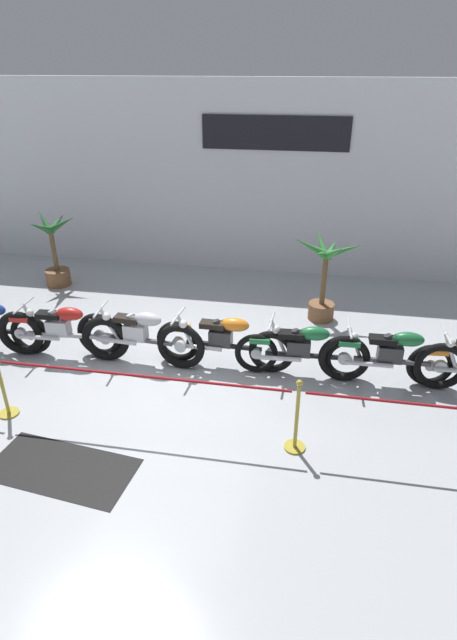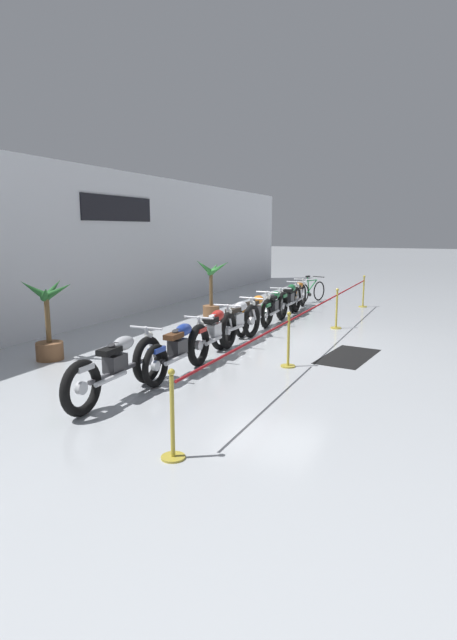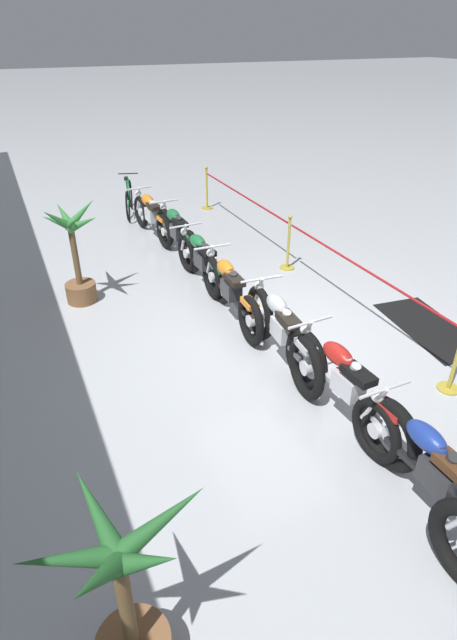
{
  "view_description": "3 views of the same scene",
  "coord_description": "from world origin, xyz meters",
  "px_view_note": "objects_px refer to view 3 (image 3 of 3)",
  "views": [
    {
      "loc": [
        2.06,
        -6.19,
        4.46
      ],
      "look_at": [
        0.84,
        0.71,
        0.83
      ],
      "focal_mm": 28.0,
      "sensor_mm": 36.0,
      "label": 1
    },
    {
      "loc": [
        -10.76,
        -3.89,
        2.57
      ],
      "look_at": [
        -1.44,
        0.38,
        0.69
      ],
      "focal_mm": 28.0,
      "sensor_mm": 36.0,
      "label": 2
    },
    {
      "loc": [
        -5.42,
        3.5,
        3.97
      ],
      "look_at": [
        -0.3,
        1.17,
        0.66
      ],
      "focal_mm": 28.0,
      "sensor_mm": 36.0,
      "label": 3
    }
  ],
  "objects_px": {
    "stanchion_mid_left": "(454,366)",
    "stanchion_mid_right": "(288,251)",
    "stanchion_far_left": "(434,322)",
    "floor_banner": "(430,328)",
    "motorcycle_orange_4": "(230,291)",
    "motorcycle_green_5": "(202,261)",
    "motorcycle_silver_3": "(281,332)",
    "potted_palm_left_of_row": "(75,255)",
    "motorcycle_red_2": "(344,387)",
    "bicycle": "(129,199)",
    "stanchion_far_right": "(207,194)",
    "motorcycle_blue_1": "(434,475)",
    "motorcycle_green_6": "(177,234)",
    "potted_palm_right_of_row": "(127,612)",
    "motorcycle_orange_7": "(152,216)"
  },
  "relations": [
    {
      "from": "motorcycle_red_2",
      "to": "bicycle",
      "type": "xyz_separation_m",
      "value": [
        8.35,
        0.29,
        -0.11
      ]
    },
    {
      "from": "motorcycle_green_5",
      "to": "bicycle",
      "type": "bearing_deg",
      "value": 2.03
    },
    {
      "from": "motorcycle_silver_3",
      "to": "stanchion_far_right",
      "type": "xyz_separation_m",
      "value": [
        6.65,
        -1.66,
        -0.13
      ]
    },
    {
      "from": "motorcycle_red_2",
      "to": "potted_palm_left_of_row",
      "type": "distance_m",
      "value": 4.79
    },
    {
      "from": "potted_palm_left_of_row",
      "to": "stanchion_far_right",
      "type": "relative_size",
      "value": 1.65
    },
    {
      "from": "motorcycle_green_6",
      "to": "stanchion_far_left",
      "type": "relative_size",
      "value": 0.18
    },
    {
      "from": "motorcycle_blue_1",
      "to": "motorcycle_orange_4",
      "type": "relative_size",
      "value": 1.0
    },
    {
      "from": "motorcycle_red_2",
      "to": "motorcycle_silver_3",
      "type": "xyz_separation_m",
      "value": [
        1.31,
        0.07,
        0.01
      ]
    },
    {
      "from": "motorcycle_silver_3",
      "to": "motorcycle_green_5",
      "type": "bearing_deg",
      "value": 1.41
    },
    {
      "from": "bicycle",
      "to": "motorcycle_orange_4",
      "type": "bearing_deg",
      "value": -178.87
    },
    {
      "from": "motorcycle_silver_3",
      "to": "motorcycle_green_5",
      "type": "height_order",
      "value": "motorcycle_silver_3"
    },
    {
      "from": "floor_banner",
      "to": "motorcycle_silver_3",
      "type": "bearing_deg",
      "value": 92.98
    },
    {
      "from": "motorcycle_blue_1",
      "to": "potted_palm_right_of_row",
      "type": "height_order",
      "value": "potted_palm_right_of_row"
    },
    {
      "from": "motorcycle_blue_1",
      "to": "potted_palm_left_of_row",
      "type": "distance_m",
      "value": 6.04
    },
    {
      "from": "motorcycle_silver_3",
      "to": "motorcycle_orange_4",
      "type": "xyz_separation_m",
      "value": [
        1.39,
        0.11,
        -0.02
      ]
    },
    {
      "from": "bicycle",
      "to": "floor_banner",
      "type": "distance_m",
      "value": 7.73
    },
    {
      "from": "motorcycle_orange_7",
      "to": "stanchion_far_right",
      "type": "distance_m",
      "value": 2.28
    },
    {
      "from": "motorcycle_blue_1",
      "to": "motorcycle_silver_3",
      "type": "bearing_deg",
      "value": 1.21
    },
    {
      "from": "motorcycle_orange_4",
      "to": "stanchion_mid_left",
      "type": "xyz_separation_m",
      "value": [
        -2.8,
        -1.77,
        -0.11
      ]
    },
    {
      "from": "motorcycle_red_2",
      "to": "stanchion_far_left",
      "type": "height_order",
      "value": "stanchion_far_left"
    },
    {
      "from": "motorcycle_green_5",
      "to": "stanchion_far_left",
      "type": "relative_size",
      "value": 0.17
    },
    {
      "from": "motorcycle_green_6",
      "to": "motorcycle_green_5",
      "type": "bearing_deg",
      "value": 179.01
    },
    {
      "from": "stanchion_mid_left",
      "to": "floor_banner",
      "type": "height_order",
      "value": "stanchion_mid_left"
    },
    {
      "from": "motorcycle_silver_3",
      "to": "stanchion_mid_left",
      "type": "relative_size",
      "value": 2.13
    },
    {
      "from": "motorcycle_silver_3",
      "to": "motorcycle_orange_7",
      "type": "bearing_deg",
      "value": 1.88
    },
    {
      "from": "motorcycle_green_6",
      "to": "bicycle",
      "type": "distance_m",
      "value": 3.05
    },
    {
      "from": "motorcycle_green_5",
      "to": "stanchion_far_left",
      "type": "bearing_deg",
      "value": -154.35
    },
    {
      "from": "motorcycle_green_6",
      "to": "stanchion_mid_left",
      "type": "distance_m",
      "value": 5.67
    },
    {
      "from": "motorcycle_orange_7",
      "to": "motorcycle_red_2",
      "type": "bearing_deg",
      "value": -177.91
    },
    {
      "from": "motorcycle_orange_4",
      "to": "potted_palm_left_of_row",
      "type": "relative_size",
      "value": 1.32
    },
    {
      "from": "potted_palm_left_of_row",
      "to": "stanchion_far_left",
      "type": "xyz_separation_m",
      "value": [
        -3.89,
        -3.79,
        -0.08
      ]
    },
    {
      "from": "motorcycle_orange_4",
      "to": "motorcycle_green_5",
      "type": "xyz_separation_m",
      "value": [
        1.25,
        -0.04,
        -0.0
      ]
    },
    {
      "from": "motorcycle_green_6",
      "to": "floor_banner",
      "type": "relative_size",
      "value": 1.22
    },
    {
      "from": "motorcycle_green_5",
      "to": "potted_palm_left_of_row",
      "type": "bearing_deg",
      "value": 81.94
    },
    {
      "from": "bicycle",
      "to": "potted_palm_right_of_row",
      "type": "distance_m",
      "value": 10.26
    },
    {
      "from": "motorcycle_orange_4",
      "to": "stanchion_far_right",
      "type": "height_order",
      "value": "stanchion_far_right"
    },
    {
      "from": "stanchion_far_left",
      "to": "floor_banner",
      "type": "xyz_separation_m",
      "value": [
        0.79,
        -0.88,
        -0.75
      ]
    },
    {
      "from": "potted_palm_right_of_row",
      "to": "motorcycle_red_2",
      "type": "bearing_deg",
      "value": -61.28
    },
    {
      "from": "stanchion_mid_left",
      "to": "potted_palm_left_of_row",
      "type": "bearing_deg",
      "value": 41.14
    },
    {
      "from": "motorcycle_green_5",
      "to": "motorcycle_red_2",
      "type": "bearing_deg",
      "value": -178.07
    },
    {
      "from": "stanchion_mid_left",
      "to": "stanchion_mid_right",
      "type": "xyz_separation_m",
      "value": [
        4.05,
        0.0,
        0.0
      ]
    },
    {
      "from": "motorcycle_silver_3",
      "to": "stanchion_mid_left",
      "type": "distance_m",
      "value": 2.18
    },
    {
      "from": "motorcycle_green_6",
      "to": "potted_palm_right_of_row",
      "type": "relative_size",
      "value": 1.33
    },
    {
      "from": "stanchion_far_right",
      "to": "floor_banner",
      "type": "xyz_separation_m",
      "value": [
        -6.82,
        -0.88,
        -0.35
      ]
    },
    {
      "from": "motorcycle_blue_1",
      "to": "motorcycle_green_5",
      "type": "xyz_separation_m",
      "value": [
        5.33,
        0.12,
        -0.0
      ]
    },
    {
      "from": "motorcycle_blue_1",
      "to": "motorcycle_green_6",
      "type": "height_order",
      "value": "motorcycle_green_6"
    },
    {
      "from": "floor_banner",
      "to": "motorcycle_blue_1",
      "type": "bearing_deg",
      "value": 142.19
    },
    {
      "from": "stanchion_far_left",
      "to": "floor_banner",
      "type": "distance_m",
      "value": 1.4
    },
    {
      "from": "potted_palm_left_of_row",
      "to": "floor_banner",
      "type": "distance_m",
      "value": 5.67
    },
    {
      "from": "bicycle",
      "to": "stanchion_far_left",
      "type": "bearing_deg",
      "value": -166.75
    }
  ]
}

